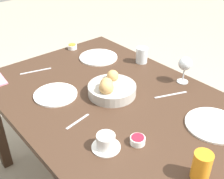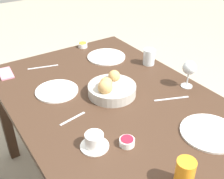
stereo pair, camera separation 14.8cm
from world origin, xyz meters
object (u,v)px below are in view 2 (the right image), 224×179
object	(u,v)px
cell_phone	(6,73)
water_tumbler	(149,57)
jam_bowl_berry	(127,142)
knife_silver	(172,99)
plate_near_right	(106,57)
wine_glass	(189,69)
plate_near_left	(210,132)
juice_glass	(185,173)
bread_basket	(111,88)
plate_far_center	(57,91)
jam_bowl_honey	(83,45)
coffee_cup	(94,141)
spoon_coffee	(73,119)
fork_silver	(43,67)

from	to	relation	value
cell_phone	water_tumbler	bearing A→B (deg)	-114.98
jam_bowl_berry	knife_silver	size ratio (longest dim) A/B	0.36
plate_near_right	wine_glass	distance (m)	0.60
plate_near_left	juice_glass	distance (m)	0.33
wine_glass	cell_phone	distance (m)	1.07
bread_basket	cell_phone	distance (m)	0.68
plate_far_center	jam_bowl_honey	bearing A→B (deg)	-42.02
bread_basket	coffee_cup	xyz separation A→B (m)	(-0.29, 0.27, -0.01)
plate_near_left	water_tumbler	world-z (taller)	water_tumbler
plate_far_center	cell_phone	distance (m)	0.39
plate_near_left	knife_silver	world-z (taller)	plate_near_left
plate_far_center	coffee_cup	size ratio (longest dim) A/B	1.91
jam_bowl_berry	cell_phone	distance (m)	0.93
juice_glass	water_tumbler	distance (m)	0.94
spoon_coffee	wine_glass	bearing A→B (deg)	-97.70
plate_near_left	plate_near_right	world-z (taller)	same
plate_near_left	spoon_coffee	xyz separation A→B (m)	(0.43, 0.46, -0.00)
plate_near_right	plate_far_center	size ratio (longest dim) A/B	1.09
plate_near_left	cell_phone	size ratio (longest dim) A/B	1.67
coffee_cup	knife_silver	distance (m)	0.52
knife_silver	spoon_coffee	world-z (taller)	same
coffee_cup	jam_bowl_berry	distance (m)	0.14
knife_silver	water_tumbler	bearing A→B (deg)	-22.68
juice_glass	jam_bowl_honey	size ratio (longest dim) A/B	1.75
bread_basket	cell_phone	size ratio (longest dim) A/B	1.64
jam_bowl_berry	spoon_coffee	xyz separation A→B (m)	(0.28, 0.11, -0.01)
spoon_coffee	cell_phone	world-z (taller)	cell_phone
plate_far_center	plate_near_left	bearing A→B (deg)	-148.51
bread_basket	fork_silver	world-z (taller)	bread_basket
juice_glass	spoon_coffee	bearing A→B (deg)	15.79
spoon_coffee	cell_phone	distance (m)	0.63
plate_near_left	plate_far_center	bearing A→B (deg)	31.49
coffee_cup	jam_bowl_berry	bearing A→B (deg)	-118.82
jam_bowl_berry	spoon_coffee	size ratio (longest dim) A/B	0.46
coffee_cup	water_tumbler	bearing A→B (deg)	-55.75
plate_far_center	coffee_cup	bearing A→B (deg)	174.71
plate_near_right	plate_near_left	bearing A→B (deg)	177.97
juice_glass	jam_bowl_berry	world-z (taller)	juice_glass
jam_bowl_honey	cell_phone	bearing A→B (deg)	99.20
plate_far_center	wine_glass	distance (m)	0.73
plate_near_left	coffee_cup	xyz separation A→B (m)	(0.21, 0.47, 0.02)
plate_near_right	wine_glass	size ratio (longest dim) A/B	1.62
bread_basket	wine_glass	world-z (taller)	wine_glass
bread_basket	wine_glass	distance (m)	0.44
bread_basket	plate_far_center	world-z (taller)	bread_basket
wine_glass	jam_bowl_berry	xyz separation A→B (m)	(-0.19, 0.55, -0.10)
water_tumbler	fork_silver	xyz separation A→B (m)	(0.33, 0.58, -0.05)
bread_basket	plate_near_right	bearing A→B (deg)	-29.34
bread_basket	jam_bowl_honey	world-z (taller)	bread_basket
plate_near_right	water_tumbler	size ratio (longest dim) A/B	2.53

